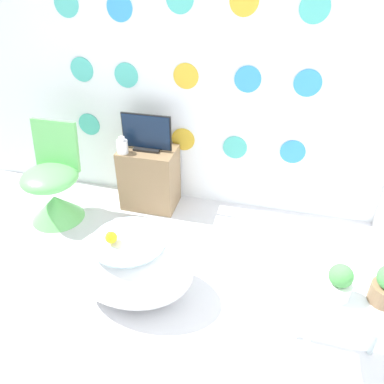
{
  "coord_description": "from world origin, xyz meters",
  "views": [
    {
      "loc": [
        0.79,
        -0.93,
        1.99
      ],
      "look_at": [
        0.31,
        0.93,
        0.73
      ],
      "focal_mm": 35.0,
      "sensor_mm": 36.0,
      "label": 1
    }
  ],
  "objects_px": {
    "potted_plant_left": "(339,283)",
    "vase": "(122,146)",
    "tv": "(147,134)",
    "bathtub": "(132,266)",
    "chair": "(54,191)"
  },
  "relations": [
    {
      "from": "potted_plant_left",
      "to": "vase",
      "type": "bearing_deg",
      "value": 143.4
    },
    {
      "from": "tv",
      "to": "vase",
      "type": "height_order",
      "value": "tv"
    },
    {
      "from": "bathtub",
      "to": "chair",
      "type": "bearing_deg",
      "value": 146.12
    },
    {
      "from": "chair",
      "to": "tv",
      "type": "bearing_deg",
      "value": 28.65
    },
    {
      "from": "bathtub",
      "to": "tv",
      "type": "bearing_deg",
      "value": 103.26
    },
    {
      "from": "bathtub",
      "to": "chair",
      "type": "relative_size",
      "value": 0.99
    },
    {
      "from": "potted_plant_left",
      "to": "tv",
      "type": "bearing_deg",
      "value": 137.65
    },
    {
      "from": "bathtub",
      "to": "potted_plant_left",
      "type": "height_order",
      "value": "potted_plant_left"
    },
    {
      "from": "potted_plant_left",
      "to": "chair",
      "type": "bearing_deg",
      "value": 157.01
    },
    {
      "from": "vase",
      "to": "potted_plant_left",
      "type": "relative_size",
      "value": 0.75
    },
    {
      "from": "bathtub",
      "to": "vase",
      "type": "relative_size",
      "value": 5.76
    },
    {
      "from": "bathtub",
      "to": "chair",
      "type": "height_order",
      "value": "chair"
    },
    {
      "from": "bathtub",
      "to": "vase",
      "type": "height_order",
      "value": "vase"
    },
    {
      "from": "chair",
      "to": "tv",
      "type": "xyz_separation_m",
      "value": [
        0.72,
        0.39,
        0.43
      ]
    },
    {
      "from": "chair",
      "to": "vase",
      "type": "distance_m",
      "value": 0.7
    }
  ]
}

